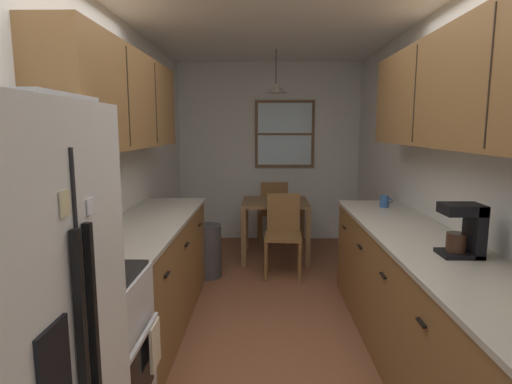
{
  "coord_description": "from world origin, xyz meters",
  "views": [
    {
      "loc": [
        -0.07,
        -2.44,
        1.63
      ],
      "look_at": [
        -0.14,
        1.38,
        1.04
      ],
      "focal_mm": 29.17,
      "sensor_mm": 36.0,
      "label": 1
    }
  ],
  "objects_px": {
    "dining_table": "(275,211)",
    "storage_canister": "(108,234)",
    "dining_chair_far": "(273,210)",
    "table_serving_bowl": "(282,199)",
    "trash_bin": "(206,251)",
    "stove_range": "(75,366)",
    "coffee_maker": "(466,229)",
    "microwave_over_range": "(33,130)",
    "dining_chair_near": "(283,231)",
    "mug_by_coffeemaker": "(384,201)"
  },
  "relations": [
    {
      "from": "trash_bin",
      "to": "mug_by_coffeemaker",
      "type": "bearing_deg",
      "value": -18.71
    },
    {
      "from": "stove_range",
      "to": "dining_chair_near",
      "type": "distance_m",
      "value": 2.87
    },
    {
      "from": "dining_chair_near",
      "to": "trash_bin",
      "type": "xyz_separation_m",
      "value": [
        -0.85,
        -0.09,
        -0.21
      ]
    },
    {
      "from": "dining_chair_near",
      "to": "mug_by_coffeemaker",
      "type": "xyz_separation_m",
      "value": [
        0.9,
        -0.69,
        0.45
      ]
    },
    {
      "from": "trash_bin",
      "to": "stove_range",
      "type": "bearing_deg",
      "value": -96.61
    },
    {
      "from": "trash_bin",
      "to": "dining_chair_far",
      "type": "bearing_deg",
      "value": 59.33
    },
    {
      "from": "mug_by_coffeemaker",
      "to": "table_serving_bowl",
      "type": "bearing_deg",
      "value": 125.1
    },
    {
      "from": "dining_chair_far",
      "to": "storage_canister",
      "type": "height_order",
      "value": "storage_canister"
    },
    {
      "from": "dining_table",
      "to": "coffee_maker",
      "type": "relative_size",
      "value": 2.68
    },
    {
      "from": "dining_chair_far",
      "to": "table_serving_bowl",
      "type": "bearing_deg",
      "value": -81.45
    },
    {
      "from": "microwave_over_range",
      "to": "coffee_maker",
      "type": "height_order",
      "value": "microwave_over_range"
    },
    {
      "from": "storage_canister",
      "to": "table_serving_bowl",
      "type": "bearing_deg",
      "value": 66.87
    },
    {
      "from": "stove_range",
      "to": "mug_by_coffeemaker",
      "type": "relative_size",
      "value": 9.26
    },
    {
      "from": "stove_range",
      "to": "dining_chair_far",
      "type": "xyz_separation_m",
      "value": [
        1.06,
        3.83,
        0.03
      ]
    },
    {
      "from": "microwave_over_range",
      "to": "dining_chair_near",
      "type": "bearing_deg",
      "value": 64.53
    },
    {
      "from": "stove_range",
      "to": "storage_canister",
      "type": "xyz_separation_m",
      "value": [
        -0.01,
        0.53,
        0.53
      ]
    },
    {
      "from": "mug_by_coffeemaker",
      "to": "storage_canister",
      "type": "bearing_deg",
      "value": -145.24
    },
    {
      "from": "stove_range",
      "to": "table_serving_bowl",
      "type": "height_order",
      "value": "stove_range"
    },
    {
      "from": "dining_table",
      "to": "mug_by_coffeemaker",
      "type": "distance_m",
      "value": 1.65
    },
    {
      "from": "dining_chair_near",
      "to": "mug_by_coffeemaker",
      "type": "relative_size",
      "value": 7.58
    },
    {
      "from": "dining_chair_far",
      "to": "trash_bin",
      "type": "distance_m",
      "value": 1.51
    },
    {
      "from": "trash_bin",
      "to": "dining_table",
      "type": "bearing_deg",
      "value": 41.78
    },
    {
      "from": "dining_table",
      "to": "storage_canister",
      "type": "distance_m",
      "value": 2.94
    },
    {
      "from": "stove_range",
      "to": "microwave_over_range",
      "type": "relative_size",
      "value": 1.86
    },
    {
      "from": "storage_canister",
      "to": "microwave_over_range",
      "type": "bearing_deg",
      "value": -101.61
    },
    {
      "from": "dining_chair_far",
      "to": "microwave_over_range",
      "type": "bearing_deg",
      "value": -107.01
    },
    {
      "from": "mug_by_coffeemaker",
      "to": "dining_chair_near",
      "type": "bearing_deg",
      "value": 142.78
    },
    {
      "from": "trash_bin",
      "to": "coffee_maker",
      "type": "relative_size",
      "value": 1.92
    },
    {
      "from": "stove_range",
      "to": "dining_chair_near",
      "type": "xyz_separation_m",
      "value": [
        1.14,
        2.63,
        0.03
      ]
    },
    {
      "from": "dining_chair_near",
      "to": "dining_chair_far",
      "type": "xyz_separation_m",
      "value": [
        -0.08,
        1.19,
        0.0
      ]
    },
    {
      "from": "stove_range",
      "to": "microwave_over_range",
      "type": "bearing_deg",
      "value": 179.97
    },
    {
      "from": "trash_bin",
      "to": "mug_by_coffeemaker",
      "type": "height_order",
      "value": "mug_by_coffeemaker"
    },
    {
      "from": "dining_chair_near",
      "to": "trash_bin",
      "type": "height_order",
      "value": "dining_chair_near"
    },
    {
      "from": "microwave_over_range",
      "to": "dining_table",
      "type": "xyz_separation_m",
      "value": [
        1.18,
        3.23,
        -1.01
      ]
    },
    {
      "from": "table_serving_bowl",
      "to": "storage_canister",
      "type": "bearing_deg",
      "value": -113.13
    },
    {
      "from": "dining_chair_far",
      "to": "table_serving_bowl",
      "type": "distance_m",
      "value": 0.66
    },
    {
      "from": "storage_canister",
      "to": "table_serving_bowl",
      "type": "relative_size",
      "value": 1.02
    },
    {
      "from": "stove_range",
      "to": "mug_by_coffeemaker",
      "type": "xyz_separation_m",
      "value": [
        2.05,
        1.95,
        0.48
      ]
    },
    {
      "from": "microwave_over_range",
      "to": "dining_chair_near",
      "type": "xyz_separation_m",
      "value": [
        1.25,
        2.63,
        -1.12
      ]
    },
    {
      "from": "stove_range",
      "to": "coffee_maker",
      "type": "bearing_deg",
      "value": 12.43
    },
    {
      "from": "stove_range",
      "to": "coffee_maker",
      "type": "distance_m",
      "value": 2.2
    },
    {
      "from": "storage_canister",
      "to": "mug_by_coffeemaker",
      "type": "bearing_deg",
      "value": 34.76
    },
    {
      "from": "table_serving_bowl",
      "to": "dining_chair_near",
      "type": "bearing_deg",
      "value": -90.62
    },
    {
      "from": "stove_range",
      "to": "mug_by_coffeemaker",
      "type": "height_order",
      "value": "stove_range"
    },
    {
      "from": "trash_bin",
      "to": "coffee_maker",
      "type": "xyz_separation_m",
      "value": [
        1.78,
        -2.08,
        0.77
      ]
    },
    {
      "from": "microwave_over_range",
      "to": "dining_chair_far",
      "type": "distance_m",
      "value": 4.16
    },
    {
      "from": "dining_table",
      "to": "storage_canister",
      "type": "height_order",
      "value": "storage_canister"
    },
    {
      "from": "dining_chair_near",
      "to": "coffee_maker",
      "type": "relative_size",
      "value": 2.97
    },
    {
      "from": "trash_bin",
      "to": "storage_canister",
      "type": "xyz_separation_m",
      "value": [
        -0.3,
        -2.02,
        0.71
      ]
    },
    {
      "from": "table_serving_bowl",
      "to": "mug_by_coffeemaker",
      "type": "bearing_deg",
      "value": -54.9
    }
  ]
}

